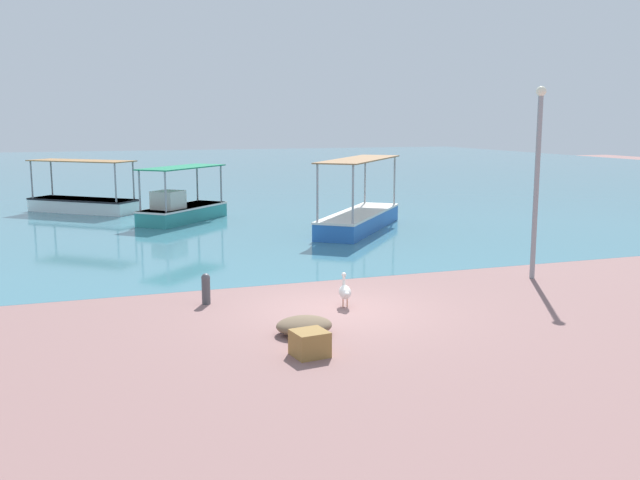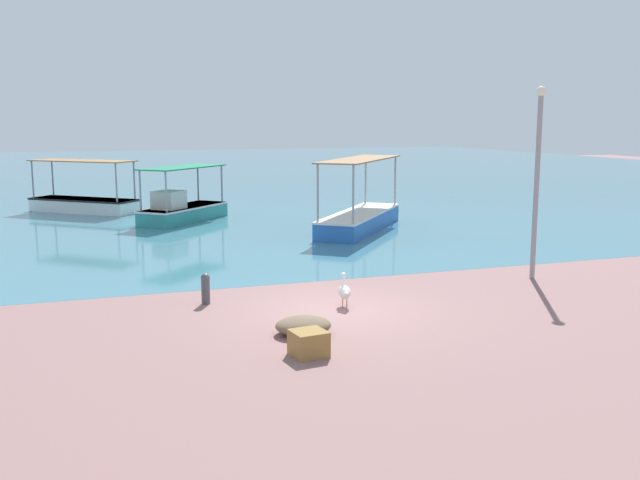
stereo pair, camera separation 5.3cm
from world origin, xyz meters
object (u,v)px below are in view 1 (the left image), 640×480
at_px(fishing_boat_far_right, 359,216).
at_px(lamp_post, 537,171).
at_px(fishing_boat_outer, 83,202).
at_px(pelican, 345,291).
at_px(mooring_bollard, 206,288).
at_px(net_pile, 304,326).
at_px(cargo_crate, 310,343).
at_px(fishing_boat_far_left, 181,209).

height_order(fishing_boat_far_right, lamp_post, lamp_post).
xyz_separation_m(fishing_boat_outer, lamp_post, (11.48, -19.49, 2.48)).
xyz_separation_m(pelican, mooring_bollard, (-3.05, 1.35, 0.03)).
bearing_deg(net_pile, fishing_boat_far_right, 62.93).
relative_size(lamp_post, cargo_crate, 8.47).
distance_m(fishing_boat_far_left, mooring_bollard, 14.52).
bearing_deg(fishing_boat_far_right, mooring_bollard, -129.51).
height_order(pelican, net_pile, pelican).
bearing_deg(cargo_crate, mooring_bollard, 104.18).
bearing_deg(mooring_bollard, lamp_post, -1.32).
distance_m(fishing_boat_outer, fishing_boat_far_right, 14.12).
relative_size(fishing_boat_far_left, net_pile, 3.84).
bearing_deg(cargo_crate, fishing_boat_far_left, 88.63).
bearing_deg(fishing_boat_outer, cargo_crate, -81.63).
xyz_separation_m(fishing_boat_outer, net_pile, (3.83, -22.38, -0.33)).
bearing_deg(mooring_bollard, fishing_boat_outer, 97.00).
relative_size(mooring_bollard, net_pile, 0.64).
height_order(fishing_boat_outer, mooring_bollard, fishing_boat_outer).
bearing_deg(pelican, fishing_boat_far_left, 95.32).
distance_m(fishing_boat_outer, mooring_bollard, 19.42).
bearing_deg(pelican, net_pile, -132.23).
distance_m(mooring_bollard, net_pile, 3.44).
height_order(fishing_boat_outer, fishing_boat_far_left, fishing_boat_outer).
bearing_deg(lamp_post, fishing_boat_far_right, 96.37).
relative_size(fishing_boat_far_right, lamp_post, 1.21).
relative_size(net_pile, cargo_crate, 1.89).
bearing_deg(fishing_boat_far_left, lamp_post, -62.78).
height_order(fishing_boat_far_right, cargo_crate, fishing_boat_far_right).
relative_size(fishing_boat_far_left, cargo_crate, 7.25).
relative_size(fishing_boat_outer, mooring_bollard, 6.91).
height_order(lamp_post, net_pile, lamp_post).
distance_m(pelican, lamp_post, 6.70).
distance_m(fishing_boat_outer, fishing_boat_far_left, 6.25).
distance_m(fishing_boat_far_left, lamp_post, 16.65).
relative_size(lamp_post, mooring_bollard, 7.03).
relative_size(fishing_boat_far_left, pelican, 5.62).
bearing_deg(fishing_boat_far_right, fishing_boat_outer, 137.31).
bearing_deg(fishing_boat_far_left, fishing_boat_far_right, -36.34).
relative_size(fishing_boat_outer, pelican, 6.45).
height_order(mooring_bollard, net_pile, mooring_bollard).
xyz_separation_m(fishing_boat_far_right, fishing_boat_far_left, (-6.43, 4.73, 0.03)).
height_order(mooring_bollard, cargo_crate, mooring_bollard).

